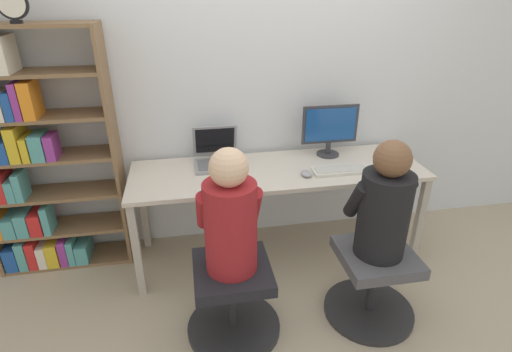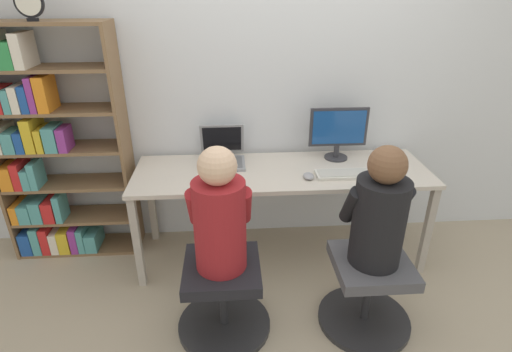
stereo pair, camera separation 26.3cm
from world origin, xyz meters
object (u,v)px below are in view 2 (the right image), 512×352
(bookshelf, at_px, (45,152))
(desk_clock, at_px, (29,3))
(office_chair_right, at_px, (223,296))
(office_chair_left, at_px, (368,291))
(person_at_monitor, at_px, (380,213))
(desktop_monitor, at_px, (338,132))
(person_at_laptop, at_px, (219,216))
(laptop, at_px, (222,155))
(keyboard, at_px, (345,174))

(bookshelf, distance_m, desk_clock, 1.00)
(office_chair_right, distance_m, bookshelf, 1.67)
(office_chair_left, bearing_deg, desk_clock, 156.71)
(person_at_monitor, bearing_deg, desk_clock, 156.83)
(desktop_monitor, relative_size, person_at_laptop, 0.60)
(desk_clock, bearing_deg, desktop_monitor, 1.88)
(laptop, xyz_separation_m, person_at_laptop, (-0.01, -0.89, 0.02))
(person_at_laptop, bearing_deg, desk_clock, 143.08)
(laptop, bearing_deg, person_at_laptop, -90.54)
(laptop, bearing_deg, desk_clock, -177.20)
(office_chair_right, distance_m, desk_clock, 2.11)
(laptop, distance_m, office_chair_right, 1.04)
(bookshelf, bearing_deg, desk_clock, -23.11)
(office_chair_left, xyz_separation_m, office_chair_right, (-0.88, 0.02, 0.00))
(office_chair_right, bearing_deg, office_chair_left, -1.16)
(laptop, xyz_separation_m, keyboard, (0.85, -0.30, -0.04))
(keyboard, bearing_deg, bookshelf, 171.72)
(office_chair_right, height_order, bookshelf, bookshelf)
(keyboard, height_order, office_chair_left, keyboard)
(bookshelf, height_order, desk_clock, desk_clock)
(office_chair_left, height_order, desk_clock, desk_clock)
(person_at_laptop, height_order, bookshelf, bookshelf)
(person_at_laptop, bearing_deg, desktop_monitor, 45.87)
(person_at_monitor, distance_m, bookshelf, 2.33)
(desktop_monitor, height_order, person_at_laptop, person_at_laptop)
(office_chair_left, bearing_deg, keyboard, 91.93)
(laptop, bearing_deg, bookshelf, 179.46)
(keyboard, bearing_deg, person_at_laptop, -145.47)
(desktop_monitor, relative_size, office_chair_right, 0.76)
(desktop_monitor, height_order, keyboard, desktop_monitor)
(desktop_monitor, xyz_separation_m, keyboard, (-0.01, -0.31, -0.20))
(keyboard, distance_m, office_chair_left, 0.79)
(desktop_monitor, relative_size, keyboard, 1.06)
(person_at_laptop, distance_m, bookshelf, 1.55)
(office_chair_right, relative_size, person_at_monitor, 0.80)
(person_at_laptop, height_order, desk_clock, desk_clock)
(desk_clock, bearing_deg, office_chair_right, -37.09)
(desktop_monitor, height_order, office_chair_left, desktop_monitor)
(desk_clock, bearing_deg, person_at_monitor, -23.17)
(desktop_monitor, xyz_separation_m, person_at_laptop, (-0.87, -0.90, -0.14))
(laptop, bearing_deg, person_at_monitor, -46.12)
(office_chair_right, xyz_separation_m, person_at_laptop, (0.00, 0.01, 0.56))
(keyboard, xyz_separation_m, person_at_laptop, (-0.86, -0.59, 0.06))
(person_at_laptop, bearing_deg, laptop, 89.46)
(bookshelf, bearing_deg, office_chair_right, -35.58)
(office_chair_right, xyz_separation_m, person_at_monitor, (0.88, -0.01, 0.55))
(desktop_monitor, distance_m, bookshelf, 2.14)
(laptop, distance_m, person_at_monitor, 1.26)
(laptop, relative_size, bookshelf, 0.20)
(keyboard, bearing_deg, laptop, 160.75)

